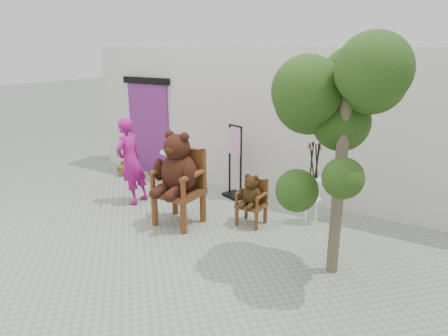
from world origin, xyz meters
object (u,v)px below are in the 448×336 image
Objects in this scene: chair_big at (178,173)px; tree at (338,96)px; cafe_table at (173,162)px; stool_bucket at (313,188)px; chair_small at (252,196)px; display_stand at (235,170)px; person at (131,161)px.

tree is at bearing -1.48° from chair_big.
stool_bucket is at bearing -8.64° from cafe_table.
tree is at bearing -62.35° from stool_bucket.
chair_small is at bearing 155.85° from tree.
stool_bucket is at bearing 36.17° from chair_small.
stool_bucket is 2.31m from tree.
tree reaches higher than display_stand.
chair_small reaches higher than cafe_table.
tree reaches higher than chair_big.
chair_small is 0.63× the size of stool_bucket.
person is 1.12× the size of display_stand.
stool_bucket is at bearing 100.74° from person.
chair_small is at bearing -143.83° from stool_bucket.
cafe_table is 1.77m from display_stand.
tree is at bearing -13.74° from display_stand.
chair_small is at bearing 29.80° from chair_big.
cafe_table is at bearing 171.36° from stool_bucket.
person is 0.53× the size of tree.
chair_small is 0.61× the size of display_stand.
display_stand is at bearing 124.36° from person.
cafe_table is 0.48× the size of stool_bucket.
display_stand is (-0.93, 1.00, 0.06)m from chair_small.
chair_big is 2.35m from stool_bucket.
cafe_table is at bearing 131.30° from chair_big.
cafe_table is 0.47× the size of display_stand.
chair_big is 1.48m from person.
chair_big reaches higher than display_stand.
person reaches higher than stool_bucket.
display_stand reaches higher than chair_small.
person is 2.40× the size of cafe_table.
chair_big is 2.35× the size of cafe_table.
person is 1.54m from cafe_table.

